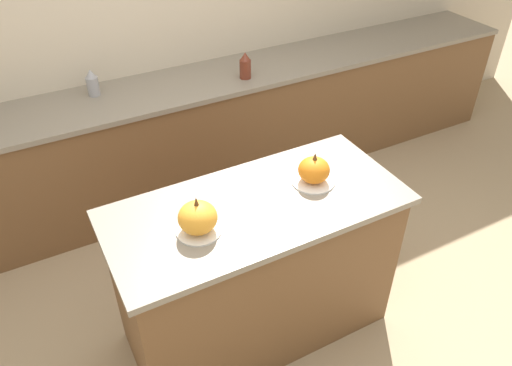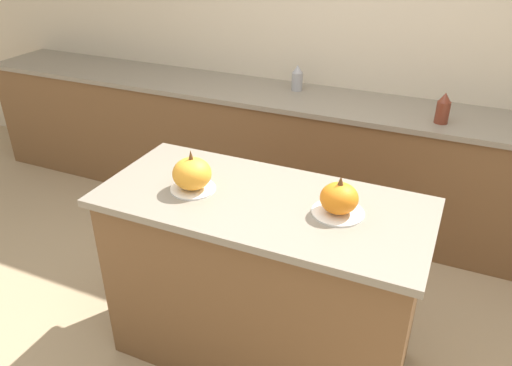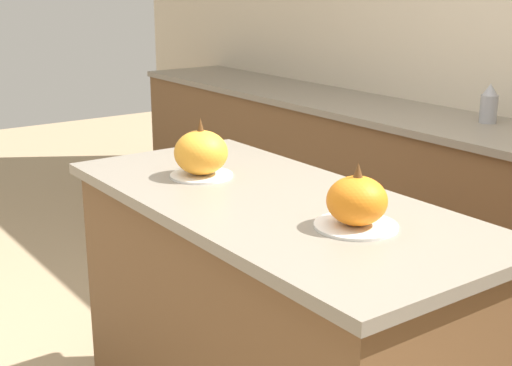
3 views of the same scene
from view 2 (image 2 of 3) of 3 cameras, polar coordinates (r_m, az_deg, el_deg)
The scene contains 8 objects.
ground_plane at distance 2.78m, azimuth 0.56°, elevation -18.68°, with size 12.00×12.00×0.00m, color tan.
wall_back at distance 3.66m, azimuth 12.25°, elevation 15.57°, with size 8.00×0.06×2.50m.
kitchen_island at distance 2.45m, azimuth 0.62°, elevation -11.24°, with size 1.47×0.67×0.93m.
back_counter at distance 3.62m, azimuth 9.78°, elevation 2.24°, with size 6.00×0.60×0.91m.
pumpkin_cake_left at distance 2.24m, azimuth -7.32°, elevation 0.97°, with size 0.21×0.21×0.20m.
pumpkin_cake_right at distance 2.08m, azimuth 9.47°, elevation -1.88°, with size 0.22×0.22×0.17m.
bottle_tall at distance 3.63m, azimuth 4.73°, elevation 11.86°, with size 0.08×0.08×0.18m.
bottle_short at distance 3.22m, azimuth 20.60°, elevation 7.97°, with size 0.08×0.08×0.19m.
Camera 2 is at (0.74, -1.73, 2.04)m, focal length 35.00 mm.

